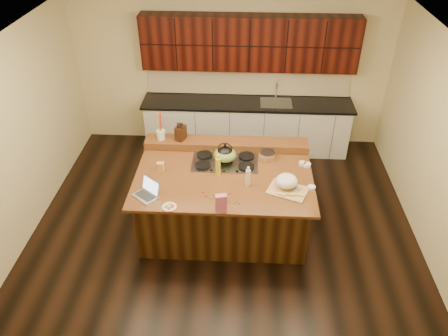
{
  "coord_description": "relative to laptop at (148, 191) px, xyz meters",
  "views": [
    {
      "loc": [
        0.26,
        -4.78,
        4.38
      ],
      "look_at": [
        0.0,
        0.05,
        1.0
      ],
      "focal_mm": 35.0,
      "sensor_mm": 36.0,
      "label": 1
    }
  ],
  "objects": [
    {
      "name": "gumdrop_4",
      "position": [
        0.97,
        0.05,
        -0.05
      ],
      "size": [
        0.02,
        0.02,
        0.02
      ],
      "primitive_type": "ellipsoid",
      "color": "red",
      "rests_on": "island"
    },
    {
      "name": "knife_block",
      "position": [
        0.27,
        1.18,
        0.17
      ],
      "size": [
        0.17,
        0.2,
        0.22
      ],
      "primitive_type": "cube",
      "rotation": [
        0.0,
        0.0,
        -0.38
      ],
      "color": "black",
      "rests_on": "back_ledge"
    },
    {
      "name": "green_bowl",
      "position": [
        0.94,
        0.78,
        0.07
      ],
      "size": [
        0.39,
        0.39,
        0.18
      ],
      "primitive_type": "ellipsoid",
      "rotation": [
        0.0,
        0.0,
        0.24
      ],
      "color": "olive",
      "rests_on": "cooktop"
    },
    {
      "name": "ramekin_a",
      "position": [
        2.09,
        0.23,
        -0.04
      ],
      "size": [
        0.1,
        0.1,
        0.04
      ],
      "primitive_type": "cylinder",
      "rotation": [
        0.0,
        0.0,
        0.01
      ],
      "color": "white",
      "rests_on": "island"
    },
    {
      "name": "strainer_bowl",
      "position": [
        1.53,
        0.91,
        -0.01
      ],
      "size": [
        0.3,
        0.3,
        0.09
      ],
      "primitive_type": "cylinder",
      "rotation": [
        0.0,
        0.0,
        0.3
      ],
      "color": "#996B3F",
      "rests_on": "island"
    },
    {
      "name": "gumdrop_7",
      "position": [
        0.83,
        0.04,
        -0.05
      ],
      "size": [
        0.02,
        0.02,
        0.02
      ],
      "primitive_type": "ellipsoid",
      "color": "#198C26",
      "rests_on": "island"
    },
    {
      "name": "room",
      "position": [
        0.94,
        0.48,
        0.37
      ],
      "size": [
        5.52,
        5.02,
        2.72
      ],
      "color": "black",
      "rests_on": "ground"
    },
    {
      "name": "gumdrop_1",
      "position": [
        0.81,
        -0.04,
        -0.05
      ],
      "size": [
        0.02,
        0.02,
        0.02
      ],
      "primitive_type": "ellipsoid",
      "color": "#198C26",
      "rests_on": "island"
    },
    {
      "name": "gumdrop_5",
      "position": [
        1.16,
        -0.11,
        -0.05
      ],
      "size": [
        0.02,
        0.02,
        0.02
      ],
      "primitive_type": "ellipsoid",
      "color": "#198C26",
      "rests_on": "island"
    },
    {
      "name": "gumdrop_3",
      "position": [
        1.1,
        -0.12,
        -0.05
      ],
      "size": [
        0.02,
        0.02,
        0.02
      ],
      "primitive_type": "ellipsoid",
      "color": "#198C26",
      "rests_on": "island"
    },
    {
      "name": "kettle",
      "position": [
        0.94,
        0.78,
        0.09
      ],
      "size": [
        0.28,
        0.28,
        0.21
      ],
      "primitive_type": "ellipsoid",
      "rotation": [
        0.0,
        0.0,
        -0.21
      ],
      "color": "black",
      "rests_on": "cooktop"
    },
    {
      "name": "gumdrop_0",
      "position": [
        0.74,
        0.0,
        -0.05
      ],
      "size": [
        0.02,
        0.02,
        0.02
      ],
      "primitive_type": "ellipsoid",
      "color": "red",
      "rests_on": "island"
    },
    {
      "name": "cooktop",
      "position": [
        0.94,
        0.78,
        -0.04
      ],
      "size": [
        0.92,
        0.52,
        0.05
      ],
      "color": "gray",
      "rests_on": "island"
    },
    {
      "name": "laptop",
      "position": [
        0.0,
        0.0,
        0.0
      ],
      "size": [
        0.4,
        0.39,
        0.22
      ],
      "rotation": [
        0.0,
        0.0,
        -0.68
      ],
      "color": "#B7B7BC",
      "rests_on": "island"
    },
    {
      "name": "island",
      "position": [
        0.94,
        0.48,
        -0.51
      ],
      "size": [
        2.4,
        1.6,
        0.92
      ],
      "color": "black",
      "rests_on": "ground"
    },
    {
      "name": "gumdrop_6",
      "position": [
        0.69,
        0.08,
        -0.05
      ],
      "size": [
        0.02,
        0.02,
        0.02
      ],
      "primitive_type": "ellipsoid",
      "color": "red",
      "rests_on": "island"
    },
    {
      "name": "gumdrop_8",
      "position": [
        1.04,
        0.07,
        -0.05
      ],
      "size": [
        0.02,
        0.02,
        0.02
      ],
      "primitive_type": "ellipsoid",
      "color": "red",
      "rests_on": "island"
    },
    {
      "name": "kitchen_timer",
      "position": [
        1.89,
        0.2,
        -0.02
      ],
      "size": [
        0.1,
        0.1,
        0.07
      ],
      "primitive_type": "cone",
      "rotation": [
        0.0,
        0.0,
        -0.4
      ],
      "color": "silver",
      "rests_on": "island"
    },
    {
      "name": "pink_bag",
      "position": [
        0.95,
        -0.28,
        0.07
      ],
      "size": [
        0.15,
        0.1,
        0.25
      ],
      "primitive_type": "cube",
      "rotation": [
        0.0,
        0.0,
        0.21
      ],
      "color": "#D1628E",
      "rests_on": "island"
    },
    {
      "name": "back_ledge",
      "position": [
        0.94,
        1.18,
        0.0
      ],
      "size": [
        2.4,
        0.3,
        0.12
      ],
      "primitive_type": "cube",
      "color": "black",
      "rests_on": "island"
    },
    {
      "name": "back_counter",
      "position": [
        1.24,
        2.71,
        0.01
      ],
      "size": [
        3.7,
        0.66,
        2.4
      ],
      "color": "silver",
      "rests_on": "ground"
    },
    {
      "name": "ramekin_b",
      "position": [
        2.09,
        0.75,
        -0.04
      ],
      "size": [
        0.12,
        0.12,
        0.04
      ],
      "primitive_type": "cylinder",
      "rotation": [
        0.0,
        0.0,
        -0.19
      ],
      "color": "white",
      "rests_on": "island"
    },
    {
      "name": "gumdrop_11",
      "position": [
        1.12,
        -0.07,
        -0.05
      ],
      "size": [
        0.02,
        0.02,
        0.02
      ],
      "primitive_type": "ellipsoid",
      "color": "#198C26",
      "rests_on": "island"
    },
    {
      "name": "utensil_crock",
      "position": [
        -0.03,
        1.18,
        0.13
      ],
      "size": [
        0.13,
        0.13,
        0.14
      ],
      "primitive_type": "cylinder",
      "rotation": [
        0.0,
        0.0,
        -0.07
      ],
      "color": "white",
      "rests_on": "back_ledge"
    },
    {
      "name": "wooden_tray",
      "position": [
        1.76,
        0.23,
        0.03
      ],
      "size": [
        0.58,
        0.51,
        0.2
      ],
      "rotation": [
        0.0,
        0.0,
        -0.38
      ],
      "color": "tan",
      "rests_on": "island"
    },
    {
      "name": "gumdrop_2",
      "position": [
        1.13,
        -0.06,
        -0.05
      ],
      "size": [
        0.02,
        0.02,
        0.02
      ],
      "primitive_type": "ellipsoid",
      "color": "red",
      "rests_on": "island"
    },
    {
      "name": "vinegar_bottle",
      "position": [
        1.26,
        0.26,
        0.07
      ],
      "size": [
        0.07,
        0.07,
        0.25
      ],
      "primitive_type": "cylinder",
      "rotation": [
        0.0,
        0.0,
        0.15
      ],
      "color": "silver",
      "rests_on": "island"
    },
    {
      "name": "gumdrop_10",
      "position": [
        1.03,
        -0.1,
        -0.05
      ],
      "size": [
        0.02,
        0.02,
        0.02
      ],
      "primitive_type": "ellipsoid",
      "color": "red",
      "rests_on": "island"
    },
    {
      "name": "candy_plate",
      "position": [
        0.31,
        -0.23,
        -0.05
      ],
      "size": [
        0.22,
        0.22,
        0.01
      ],
      "primitive_type": "cylinder",
      "rotation": [
        0.0,
        0.0,
        0.27
      ],
      "color": "white",
      "rests_on": "island"
    },
    {
      "name": "ramekin_c",
      "position": [
        2.02,
        0.78,
        -0.04
      ],
      "size": [
        0.1,
        0.1,
        0.04
      ],
      "primitive_type": "cylinder",
      "rotation": [
        0.0,
        0.0,
        -0.02
      ],
      "color": "white",
      "rests_on": "island"
    },
    {
      "name": "gumdrop_9",
      "position": [
        0.92,
        -0.03,
        -0.05
      ],
      "size": [
        0.02,
        0.02,
        0.02
      ],
      "primitive_type": "ellipsoid",
      "color": "#198C26",
      "rests_on": "island"
    },
    {
      "name": "package_box",
      "position": [
        0.07,
        0.53,
        0.01
      ],
      "size": [
        0.1,
        0.07,
        0.13
      ],
      "primitive_type": "cube",
      "rotation": [
        0.0,
        0.0,
        0.02
      ],
      "color": "#DA954D",
      "rests_on": "island"
    },
    {
      "name": "oil_bottle",
      "position": [
        0.86,
        0.48,
        0.08
      ],
      "size": [
        0.08,
        0.08,
        0.27
      ],
      "primitive_type": "cylinder",
      "rotation": [
        0.0,
        0.0,
        0.24
      ],
      "color": "gold",
      "rests_on": "island"
    }
  ]
}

